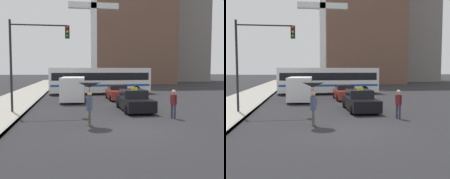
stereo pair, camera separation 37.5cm
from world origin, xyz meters
The scene contains 11 objects.
ground_plane centered at (0.00, 0.00, 0.00)m, with size 300.00×300.00×0.00m, color #262628.
taxi centered at (1.98, 5.94, 0.66)m, with size 1.91×4.72×1.60m.
sedan_red centered at (2.05, 12.80, 0.65)m, with size 1.91×4.32×1.38m.
ambulance_van centered at (-2.12, 12.13, 1.20)m, with size 2.31×5.46×2.16m.
city_bus centered at (1.05, 18.80, 1.69)m, with size 11.74×3.07×3.04m.
pedestrian_with_umbrella centered at (-1.42, 1.25, 1.80)m, with size 1.14×1.14×2.19m.
pedestrian_man centered at (3.49, 2.53, 1.00)m, with size 0.45×0.47×1.67m.
traffic_light centered at (-4.58, 5.50, 4.11)m, with size 3.71×0.38×5.92m.
building_tower_near centered at (10.50, 43.18, 16.66)m, with size 15.86×12.50×33.31m.
building_tower_far centered at (25.41, 53.39, 19.42)m, with size 11.05×12.98×38.84m.
monument_cross centered at (1.30, 29.74, 10.05)m, with size 7.79×0.90×17.71m.
Camera 2 is at (-1.96, -11.72, 2.80)m, focal length 42.00 mm.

